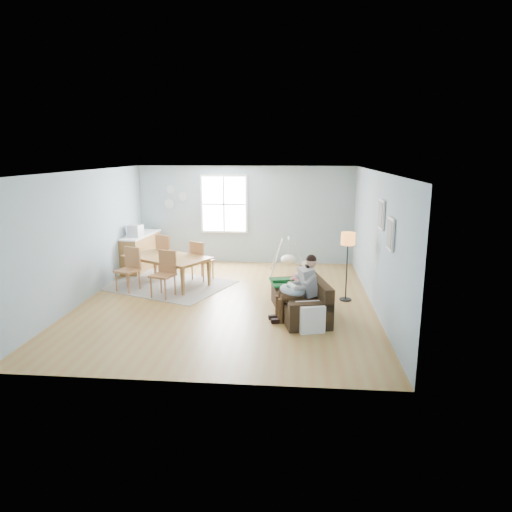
# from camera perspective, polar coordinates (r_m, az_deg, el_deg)

# --- Properties ---
(room) EXTENTS (8.40, 9.40, 3.90)m
(room) POSITION_cam_1_polar(r_m,az_deg,el_deg) (9.22, -3.77, 8.82)
(room) COLOR #A17039
(window) EXTENTS (1.32, 0.08, 1.62)m
(window) POSITION_cam_1_polar(r_m,az_deg,el_deg) (12.79, -4.02, 6.48)
(window) COLOR white
(window) RESTS_ON room
(pictures) EXTENTS (0.05, 1.34, 0.74)m
(pictures) POSITION_cam_1_polar(r_m,az_deg,el_deg) (8.28, 15.90, 3.91)
(pictures) COLOR white
(pictures) RESTS_ON room
(wall_plates) EXTENTS (0.67, 0.02, 0.66)m
(wall_plates) POSITION_cam_1_polar(r_m,az_deg,el_deg) (13.07, -10.16, 7.24)
(wall_plates) COLOR #A3BCC4
(wall_plates) RESTS_ON room
(sofa) EXTENTS (1.19, 1.98, 0.75)m
(sofa) POSITION_cam_1_polar(r_m,az_deg,el_deg) (8.87, 5.82, -5.63)
(sofa) COLOR black
(sofa) RESTS_ON room
(green_throw) EXTENTS (0.98, 0.85, 0.04)m
(green_throw) POSITION_cam_1_polar(r_m,az_deg,el_deg) (9.36, 4.53, -3.23)
(green_throw) COLOR #125021
(green_throw) RESTS_ON sofa
(beige_pillow) EXTENTS (0.19, 0.45, 0.43)m
(beige_pillow) POSITION_cam_1_polar(r_m,az_deg,el_deg) (9.25, 6.33, -2.21)
(beige_pillow) COLOR #C2AC94
(beige_pillow) RESTS_ON sofa
(father) EXTENTS (0.94, 0.59, 1.24)m
(father) POSITION_cam_1_polar(r_m,az_deg,el_deg) (8.48, 5.54, -3.73)
(father) COLOR #949497
(father) RESTS_ON sofa
(nursing_pillow) EXTENTS (0.61, 0.60, 0.20)m
(nursing_pillow) POSITION_cam_1_polar(r_m,az_deg,el_deg) (8.47, 4.60, -4.26)
(nursing_pillow) COLOR #A6BDCF
(nursing_pillow) RESTS_ON father
(infant) EXTENTS (0.22, 0.31, 0.12)m
(infant) POSITION_cam_1_polar(r_m,az_deg,el_deg) (8.48, 4.53, -3.77)
(infant) COLOR white
(infant) RESTS_ON nursing_pillow
(toddler) EXTENTS (0.50, 0.36, 0.74)m
(toddler) POSITION_cam_1_polar(r_m,az_deg,el_deg) (8.91, 5.17, -3.06)
(toddler) COLOR white
(toddler) RESTS_ON sofa
(floor_lamp) EXTENTS (0.29, 0.29, 1.45)m
(floor_lamp) POSITION_cam_1_polar(r_m,az_deg,el_deg) (9.60, 11.41, 1.42)
(floor_lamp) COLOR black
(floor_lamp) RESTS_ON room
(storage_cube) EXTENTS (0.53, 0.49, 0.49)m
(storage_cube) POSITION_cam_1_polar(r_m,az_deg,el_deg) (8.11, 6.72, -7.61)
(storage_cube) COLOR white
(storage_cube) RESTS_ON room
(rug) EXTENTS (3.33, 2.96, 0.01)m
(rug) POSITION_cam_1_polar(r_m,az_deg,el_deg) (11.00, -11.04, -3.54)
(rug) COLOR gray
(rug) RESTS_ON room
(dining_table) EXTENTS (2.24, 1.89, 0.69)m
(dining_table) POSITION_cam_1_polar(r_m,az_deg,el_deg) (10.91, -11.11, -1.83)
(dining_table) COLOR olive
(dining_table) RESTS_ON rug
(chair_sw) EXTENTS (0.57, 0.57, 0.97)m
(chair_sw) POSITION_cam_1_polar(r_m,az_deg,el_deg) (10.67, -15.51, -1.22)
(chair_sw) COLOR #A05D37
(chair_sw) RESTS_ON rug
(chair_se) EXTENTS (0.57, 0.57, 1.00)m
(chair_se) POSITION_cam_1_polar(r_m,az_deg,el_deg) (10.04, -11.32, -1.78)
(chair_se) COLOR #A05D37
(chair_se) RESTS_ON rug
(chair_nw) EXTENTS (0.65, 0.65, 1.06)m
(chair_nw) POSITION_cam_1_polar(r_m,az_deg,el_deg) (11.66, -11.13, 0.49)
(chair_nw) COLOR #A05D37
(chair_nw) RESTS_ON rug
(chair_ne) EXTENTS (0.60, 0.60, 0.98)m
(chair_ne) POSITION_cam_1_polar(r_m,az_deg,el_deg) (11.11, -7.04, -0.26)
(chair_ne) COLOR #A05D37
(chair_ne) RESTS_ON rug
(counter) EXTENTS (0.64, 1.72, 0.94)m
(counter) POSITION_cam_1_polar(r_m,az_deg,el_deg) (12.55, -14.15, 0.57)
(counter) COLOR olive
(counter) RESTS_ON room
(monitor) EXTENTS (0.37, 0.36, 0.30)m
(monitor) POSITION_cam_1_polar(r_m,az_deg,el_deg) (12.15, -14.86, 3.09)
(monitor) COLOR #ACACB1
(monitor) RESTS_ON counter
(baby_swing) EXTENTS (0.96, 0.98, 0.94)m
(baby_swing) POSITION_cam_1_polar(r_m,az_deg,el_deg) (11.61, 4.07, -0.33)
(baby_swing) COLOR #ACACB1
(baby_swing) RESTS_ON room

